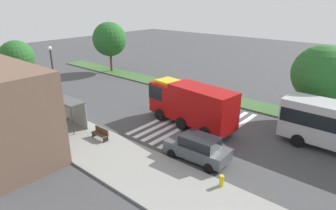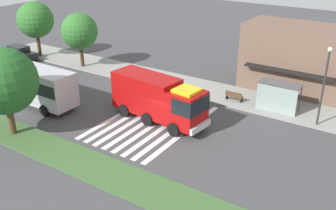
{
  "view_description": "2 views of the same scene",
  "coord_description": "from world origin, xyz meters",
  "px_view_note": "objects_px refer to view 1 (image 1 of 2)",
  "views": [
    {
      "loc": [
        -14.98,
        19.61,
        10.66
      ],
      "look_at": [
        0.71,
        1.14,
        1.57
      ],
      "focal_mm": 30.52,
      "sensor_mm": 36.0,
      "label": 1
    },
    {
      "loc": [
        14.98,
        -23.01,
        14.4
      ],
      "look_at": [
        -1.03,
        1.5,
        1.14
      ],
      "focal_mm": 40.9,
      "sensor_mm": 36.0,
      "label": 2
    }
  ],
  "objects_px": {
    "bus_stop_shelter": "(71,107)",
    "median_tree_far_west": "(321,74)",
    "bench_near_shelter": "(100,133)",
    "fire_hydrant": "(222,181)",
    "sidewalk_tree_east": "(17,58)",
    "street_lamp": "(54,75)",
    "median_tree_west": "(110,39)",
    "fire_truck": "(189,103)",
    "parked_car_mid": "(198,148)"
  },
  "relations": [
    {
      "from": "bench_near_shelter",
      "to": "fire_hydrant",
      "type": "height_order",
      "value": "bench_near_shelter"
    },
    {
      "from": "bus_stop_shelter",
      "to": "parked_car_mid",
      "type": "bearing_deg",
      "value": -167.49
    },
    {
      "from": "bench_near_shelter",
      "to": "sidewalk_tree_east",
      "type": "distance_m",
      "value": 14.77
    },
    {
      "from": "bus_stop_shelter",
      "to": "bench_near_shelter",
      "type": "distance_m",
      "value": 4.2
    },
    {
      "from": "bus_stop_shelter",
      "to": "median_tree_far_west",
      "type": "height_order",
      "value": "median_tree_far_west"
    },
    {
      "from": "fire_truck",
      "to": "median_tree_west",
      "type": "height_order",
      "value": "median_tree_west"
    },
    {
      "from": "median_tree_far_west",
      "to": "bench_near_shelter",
      "type": "bearing_deg",
      "value": 52.24
    },
    {
      "from": "street_lamp",
      "to": "median_tree_far_west",
      "type": "height_order",
      "value": "median_tree_far_west"
    },
    {
      "from": "bench_near_shelter",
      "to": "street_lamp",
      "type": "xyz_separation_m",
      "value": [
        7.66,
        -0.78,
        3.34
      ]
    },
    {
      "from": "parked_car_mid",
      "to": "sidewalk_tree_east",
      "type": "xyz_separation_m",
      "value": [
        21.71,
        2.2,
        3.86
      ]
    },
    {
      "from": "bus_stop_shelter",
      "to": "sidewalk_tree_east",
      "type": "relative_size",
      "value": 0.54
    },
    {
      "from": "bench_near_shelter",
      "to": "fire_hydrant",
      "type": "bearing_deg",
      "value": -175.22
    },
    {
      "from": "bus_stop_shelter",
      "to": "fire_hydrant",
      "type": "xyz_separation_m",
      "value": [
        -14.48,
        -0.86,
        -1.4
      ]
    },
    {
      "from": "bench_near_shelter",
      "to": "fire_hydrant",
      "type": "relative_size",
      "value": 2.29
    },
    {
      "from": "street_lamp",
      "to": "median_tree_west",
      "type": "height_order",
      "value": "median_tree_west"
    },
    {
      "from": "parked_car_mid",
      "to": "bus_stop_shelter",
      "type": "distance_m",
      "value": 11.87
    },
    {
      "from": "bus_stop_shelter",
      "to": "bench_near_shelter",
      "type": "bearing_deg",
      "value": 179.77
    },
    {
      "from": "parked_car_mid",
      "to": "median_tree_far_west",
      "type": "relative_size",
      "value": 0.68
    },
    {
      "from": "median_tree_far_west",
      "to": "fire_truck",
      "type": "bearing_deg",
      "value": 44.73
    },
    {
      "from": "fire_hydrant",
      "to": "bench_near_shelter",
      "type": "bearing_deg",
      "value": 4.78
    },
    {
      "from": "bus_stop_shelter",
      "to": "fire_truck",
      "type": "bearing_deg",
      "value": -137.03
    },
    {
      "from": "street_lamp",
      "to": "sidewalk_tree_east",
      "type": "bearing_deg",
      "value": 3.52
    },
    {
      "from": "sidewalk_tree_east",
      "to": "bench_near_shelter",
      "type": "bearing_deg",
      "value": 178.48
    },
    {
      "from": "sidewalk_tree_east",
      "to": "fire_hydrant",
      "type": "bearing_deg",
      "value": -178.84
    },
    {
      "from": "parked_car_mid",
      "to": "median_tree_far_west",
      "type": "height_order",
      "value": "median_tree_far_west"
    },
    {
      "from": "fire_truck",
      "to": "median_tree_far_west",
      "type": "distance_m",
      "value": 11.84
    },
    {
      "from": "fire_truck",
      "to": "median_tree_far_west",
      "type": "relative_size",
      "value": 1.3
    },
    {
      "from": "bus_stop_shelter",
      "to": "fire_hydrant",
      "type": "distance_m",
      "value": 14.58
    },
    {
      "from": "street_lamp",
      "to": "bus_stop_shelter",
      "type": "bearing_deg",
      "value": 168.26
    },
    {
      "from": "sidewalk_tree_east",
      "to": "median_tree_west",
      "type": "bearing_deg",
      "value": -78.16
    },
    {
      "from": "median_tree_far_west",
      "to": "median_tree_west",
      "type": "distance_m",
      "value": 29.02
    },
    {
      "from": "street_lamp",
      "to": "median_tree_far_west",
      "type": "bearing_deg",
      "value": -143.43
    },
    {
      "from": "bus_stop_shelter",
      "to": "median_tree_west",
      "type": "bearing_deg",
      "value": -48.82
    },
    {
      "from": "sidewalk_tree_east",
      "to": "bus_stop_shelter",
      "type": "bearing_deg",
      "value": 177.97
    },
    {
      "from": "bus_stop_shelter",
      "to": "median_tree_far_west",
      "type": "relative_size",
      "value": 0.51
    },
    {
      "from": "street_lamp",
      "to": "bench_near_shelter",
      "type": "bearing_deg",
      "value": 174.21
    },
    {
      "from": "fire_truck",
      "to": "bench_near_shelter",
      "type": "bearing_deg",
      "value": 69.81
    },
    {
      "from": "fire_truck",
      "to": "bus_stop_shelter",
      "type": "bearing_deg",
      "value": 49.38
    },
    {
      "from": "bus_stop_shelter",
      "to": "bench_near_shelter",
      "type": "relative_size",
      "value": 2.19
    },
    {
      "from": "bench_near_shelter",
      "to": "median_tree_west",
      "type": "relative_size",
      "value": 0.22
    },
    {
      "from": "fire_truck",
      "to": "fire_hydrant",
      "type": "distance_m",
      "value": 9.42
    },
    {
      "from": "bus_stop_shelter",
      "to": "median_tree_west",
      "type": "relative_size",
      "value": 0.48
    },
    {
      "from": "parked_car_mid",
      "to": "bus_stop_shelter",
      "type": "bearing_deg",
      "value": 9.98
    },
    {
      "from": "parked_car_mid",
      "to": "sidewalk_tree_east",
      "type": "bearing_deg",
      "value": 3.26
    },
    {
      "from": "bench_near_shelter",
      "to": "median_tree_far_west",
      "type": "distance_m",
      "value": 19.58
    },
    {
      "from": "bus_stop_shelter",
      "to": "sidewalk_tree_east",
      "type": "distance_m",
      "value": 10.57
    },
    {
      "from": "bus_stop_shelter",
      "to": "sidewalk_tree_east",
      "type": "bearing_deg",
      "value": -2.03
    },
    {
      "from": "parked_car_mid",
      "to": "fire_hydrant",
      "type": "bearing_deg",
      "value": 147.34
    },
    {
      "from": "median_tree_west",
      "to": "bench_near_shelter",
      "type": "bearing_deg",
      "value": 138.68
    },
    {
      "from": "parked_car_mid",
      "to": "median_tree_west",
      "type": "height_order",
      "value": "median_tree_west"
    }
  ]
}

